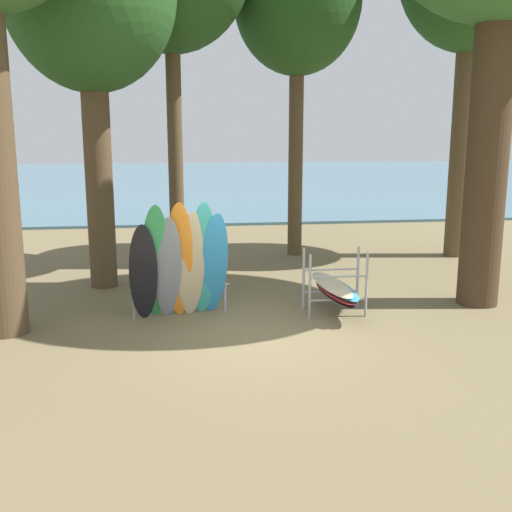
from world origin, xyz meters
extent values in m
plane|color=brown|center=(0.00, 0.00, 0.00)|extent=(80.00, 80.00, 0.00)
cube|color=#477084|center=(0.00, 30.11, 0.05)|extent=(80.00, 36.00, 0.10)
cylinder|color=#42301E|center=(4.75, 1.51, 3.43)|extent=(0.82, 0.82, 6.87)
cylinder|color=brown|center=(-1.35, 5.57, 3.14)|extent=(0.37, 0.37, 6.28)
cylinder|color=brown|center=(1.93, 6.87, 2.88)|extent=(0.40, 0.40, 5.75)
ellipsoid|color=#234C1E|center=(1.93, 6.87, 6.82)|extent=(3.37, 3.37, 3.87)
cylinder|color=brown|center=(-3.03, 3.94, 2.60)|extent=(0.60, 0.60, 5.21)
cylinder|color=brown|center=(6.35, 6.14, 3.22)|extent=(0.57, 0.57, 6.43)
ellipsoid|color=black|center=(-1.98, 1.07, 0.95)|extent=(0.56, 0.60, 1.90)
ellipsoid|color=#339E56|center=(-1.76, 1.12, 1.13)|extent=(0.61, 0.79, 2.25)
ellipsoid|color=gray|center=(-1.54, 1.17, 1.00)|extent=(0.60, 0.68, 2.01)
ellipsoid|color=orange|center=(-1.32, 1.22, 1.13)|extent=(0.56, 0.58, 2.26)
ellipsoid|color=#C6B289|center=(-1.10, 1.27, 1.04)|extent=(0.61, 0.57, 2.07)
ellipsoid|color=#38B2AD|center=(-0.88, 1.32, 1.13)|extent=(0.58, 0.64, 2.25)
ellipsoid|color=#2D8ED1|center=(-0.65, 1.37, 1.02)|extent=(0.62, 0.67, 2.03)
cylinder|color=#9EA0A5|center=(-2.20, 1.31, 0.28)|extent=(0.04, 0.04, 0.55)
cylinder|color=#9EA0A5|center=(-0.44, 1.60, 0.28)|extent=(0.04, 0.04, 0.55)
cylinder|color=#9EA0A5|center=(-1.32, 1.45, 0.55)|extent=(1.92, 0.35, 0.04)
cylinder|color=#9EA0A5|center=(1.11, 0.93, 0.62)|extent=(0.05, 0.05, 1.25)
cylinder|color=#9EA0A5|center=(2.21, 0.93, 0.62)|extent=(0.05, 0.05, 1.25)
cylinder|color=#9EA0A5|center=(1.11, 1.53, 0.62)|extent=(0.05, 0.05, 1.25)
cylinder|color=#9EA0A5|center=(2.21, 1.53, 0.62)|extent=(0.05, 0.05, 1.25)
cylinder|color=#9EA0A5|center=(1.66, 0.93, 0.35)|extent=(1.10, 0.04, 0.04)
cylinder|color=#9EA0A5|center=(1.66, 0.93, 0.80)|extent=(1.10, 0.04, 0.04)
cylinder|color=#9EA0A5|center=(1.66, 1.53, 0.35)|extent=(1.10, 0.04, 0.04)
cylinder|color=#9EA0A5|center=(1.66, 1.53, 0.80)|extent=(1.10, 0.04, 0.04)
ellipsoid|color=black|center=(1.70, 1.23, 0.40)|extent=(0.65, 2.13, 0.06)
ellipsoid|color=red|center=(1.68, 1.23, 0.46)|extent=(0.61, 2.12, 0.06)
ellipsoid|color=#2D8ED1|center=(1.72, 1.23, 0.52)|extent=(0.64, 2.13, 0.06)
ellipsoid|color=#C6B289|center=(1.61, 1.23, 0.58)|extent=(0.63, 2.13, 0.06)
camera|label=1|loc=(-1.31, -10.26, 3.63)|focal=43.89mm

